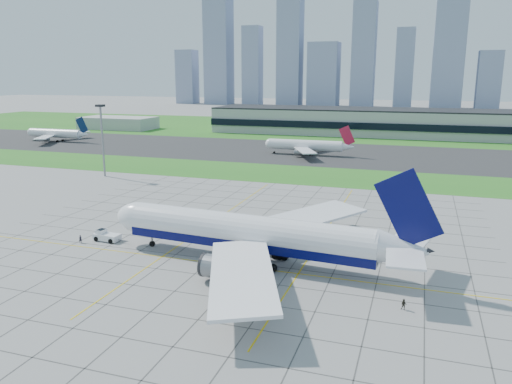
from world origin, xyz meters
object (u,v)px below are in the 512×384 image
airliner (250,234)px  crew_near (81,239)px  distant_jet_0 (56,133)px  pushback_tug (106,236)px  crew_far (404,305)px  light_mast (102,131)px  distant_jet_1 (307,145)px

airliner → crew_near: bearing=-173.9°
distant_jet_0 → pushback_tug: bearing=-47.3°
crew_far → light_mast: bearing=153.9°
light_mast → distant_jet_0: (-83.69, 75.67, -11.70)m
crew_near → crew_far: crew_far is taller
crew_near → distant_jet_0: 186.64m
pushback_tug → distant_jet_0: distant_jet_0 is taller
airliner → distant_jet_0: 213.25m
pushback_tug → distant_jet_0: bearing=137.1°
airliner → pushback_tug: bearing=-178.9°
crew_near → distant_jet_1: bearing=24.3°
airliner → crew_near: (-38.61, -1.12, -4.77)m
distant_jet_1 → distant_jet_0: bearing=178.4°
crew_far → distant_jet_0: bearing=150.8°
pushback_tug → distant_jet_0: (-127.01, 137.48, 3.43)m
light_mast → distant_jet_0: 113.43m
pushback_tug → crew_near: (-4.33, -3.12, -0.18)m
distant_jet_0 → distant_jet_1: bearing=-1.6°
light_mast → pushback_tug: size_ratio=2.96×
light_mast → crew_far: light_mast is taller
distant_jet_0 → crew_far: bearing=-38.5°
airliner → distant_jet_1: 136.87m
distant_jet_0 → distant_jet_1: same height
light_mast → crew_near: size_ratio=14.56×
pushback_tug → crew_near: 5.34m
crew_far → distant_jet_1: (-48.62, 147.64, 3.60)m
light_mast → crew_near: light_mast is taller
light_mast → airliner: bearing=-39.4°
light_mast → pushback_tug: light_mast is taller
airliner → crew_near: size_ratio=37.72×
airliner → distant_jet_1: size_ratio=1.55×
light_mast → distant_jet_1: size_ratio=0.60×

